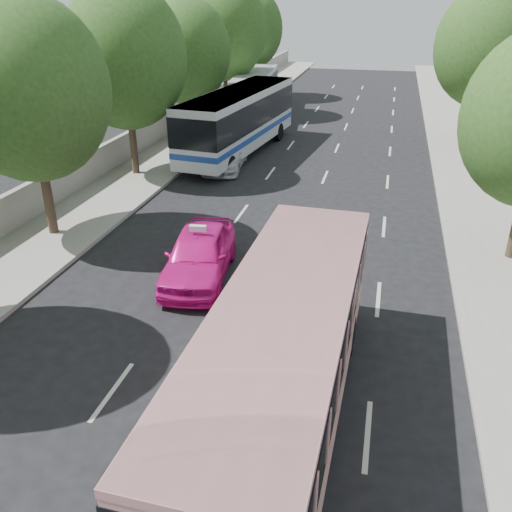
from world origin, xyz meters
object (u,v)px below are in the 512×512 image
(pink_bus, at_px, (283,349))
(tour_coach_rear, at_px, (255,89))
(tour_coach_front, at_px, (239,117))
(white_pickup, at_px, (226,155))
(pink_taxi, at_px, (199,254))

(pink_bus, xyz_separation_m, tour_coach_rear, (-8.59, 32.63, -0.10))
(pink_bus, bearing_deg, tour_coach_front, 108.88)
(tour_coach_rear, bearing_deg, tour_coach_front, -86.48)
(tour_coach_front, distance_m, tour_coach_rear, 11.39)
(pink_bus, distance_m, white_pickup, 19.76)
(tour_coach_front, bearing_deg, pink_bus, -65.68)
(pink_taxi, height_order, white_pickup, pink_taxi)
(pink_taxi, relative_size, tour_coach_rear, 0.46)
(white_pickup, relative_size, tour_coach_front, 0.39)
(pink_bus, height_order, tour_coach_rear, pink_bus)
(pink_bus, relative_size, tour_coach_rear, 0.94)
(pink_taxi, distance_m, white_pickup, 12.64)
(pink_taxi, xyz_separation_m, tour_coach_rear, (-4.55, 26.46, 1.08))
(pink_bus, xyz_separation_m, white_pickup, (-6.79, 18.51, -1.32))
(tour_coach_front, bearing_deg, white_pickup, -83.29)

